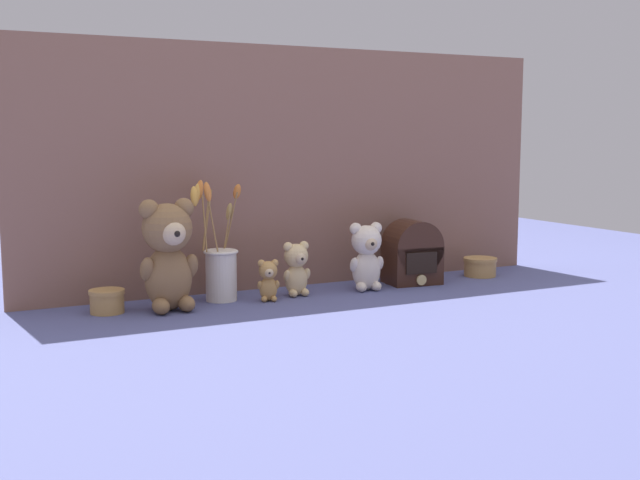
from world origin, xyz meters
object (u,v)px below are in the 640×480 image
(teddy_bear_small, at_px, (296,268))
(vintage_radio, at_px, (412,254))
(teddy_bear_large, at_px, (168,253))
(teddy_bear_tiny, at_px, (268,279))
(teddy_bear_medium, at_px, (366,255))
(decorative_tin_short, at_px, (107,301))
(decorative_tin_tall, at_px, (480,267))
(flower_vase, at_px, (220,265))

(teddy_bear_small, height_order, vintage_radio, vintage_radio)
(teddy_bear_large, height_order, teddy_bear_tiny, teddy_bear_large)
(teddy_bear_medium, height_order, decorative_tin_short, teddy_bear_medium)
(vintage_radio, bearing_deg, teddy_bear_medium, -170.83)
(decorative_tin_short, bearing_deg, teddy_bear_small, -1.69)
(teddy_bear_tiny, relative_size, decorative_tin_tall, 1.06)
(vintage_radio, height_order, decorative_tin_short, vintage_radio)
(teddy_bear_medium, xyz_separation_m, flower_vase, (-0.45, 0.05, -0.01))
(teddy_bear_small, relative_size, flower_vase, 0.47)
(decorative_tin_tall, xyz_separation_m, decorative_tin_short, (-1.23, -0.01, 0.00))
(teddy_bear_medium, bearing_deg, flower_vase, 173.53)
(vintage_radio, bearing_deg, decorative_tin_tall, 1.58)
(teddy_bear_large, height_order, teddy_bear_small, teddy_bear_large)
(teddy_bear_large, xyz_separation_m, vintage_radio, (0.80, 0.04, -0.06))
(teddy_bear_small, xyz_separation_m, teddy_bear_tiny, (-0.10, -0.03, -0.02))
(teddy_bear_medium, relative_size, teddy_bear_tiny, 1.73)
(teddy_bear_large, relative_size, flower_vase, 0.88)
(teddy_bear_medium, distance_m, teddy_bear_small, 0.23)
(teddy_bear_large, height_order, decorative_tin_tall, teddy_bear_large)
(teddy_bear_small, bearing_deg, flower_vase, 170.88)
(decorative_tin_tall, bearing_deg, teddy_bear_small, -178.13)
(teddy_bear_tiny, distance_m, decorative_tin_short, 0.45)
(teddy_bear_large, relative_size, decorative_tin_short, 3.20)
(flower_vase, bearing_deg, vintage_radio, -1.89)
(teddy_bear_medium, relative_size, decorative_tin_short, 2.19)
(decorative_tin_short, bearing_deg, teddy_bear_tiny, -6.32)
(teddy_bear_tiny, height_order, vintage_radio, vintage_radio)
(teddy_bear_tiny, distance_m, vintage_radio, 0.52)
(flower_vase, bearing_deg, teddy_bear_small, -9.12)
(teddy_bear_tiny, xyz_separation_m, vintage_radio, (0.51, 0.05, 0.03))
(teddy_bear_small, relative_size, teddy_bear_tiny, 1.34)
(vintage_radio, bearing_deg, teddy_bear_tiny, -174.70)
(teddy_bear_medium, xyz_separation_m, decorative_tin_tall, (0.46, 0.04, -0.08))
(teddy_bear_tiny, xyz_separation_m, decorative_tin_short, (-0.44, 0.05, -0.03))
(decorative_tin_short, bearing_deg, decorative_tin_tall, 0.29)
(teddy_bear_tiny, bearing_deg, decorative_tin_short, 173.68)
(decorative_tin_tall, height_order, decorative_tin_short, same)
(teddy_bear_small, xyz_separation_m, flower_vase, (-0.22, 0.04, 0.02))
(teddy_bear_large, height_order, flower_vase, flower_vase)
(vintage_radio, xyz_separation_m, decorative_tin_tall, (0.28, 0.01, -0.06))
(teddy_bear_large, xyz_separation_m, decorative_tin_tall, (1.08, 0.05, -0.13))
(flower_vase, height_order, decorative_tin_short, flower_vase)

